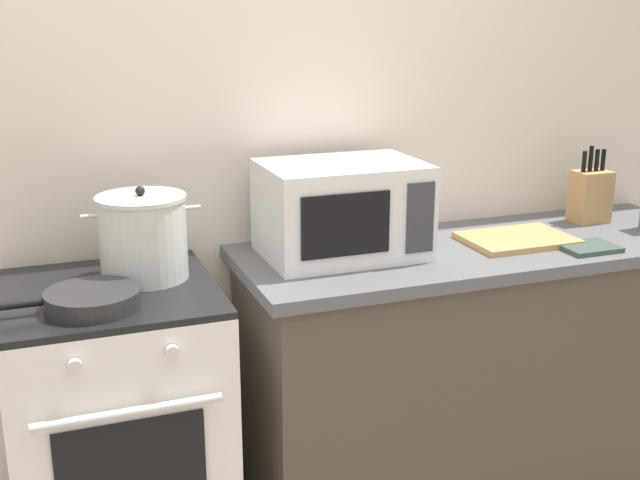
{
  "coord_description": "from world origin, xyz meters",
  "views": [
    {
      "loc": [
        -0.54,
        -1.62,
        1.69
      ],
      "look_at": [
        0.29,
        0.6,
        1.0
      ],
      "focal_mm": 45.11,
      "sensor_mm": 36.0,
      "label": 1
    }
  ],
  "objects_px": {
    "microwave": "(342,209)",
    "oven_mitt": "(588,248)",
    "stock_pot": "(143,237)",
    "stove": "(120,434)",
    "knife_block": "(590,195)",
    "cutting_board": "(517,239)",
    "frying_pan": "(90,299)"
  },
  "relations": [
    {
      "from": "microwave",
      "to": "cutting_board",
      "type": "distance_m",
      "value": 0.63
    },
    {
      "from": "stove",
      "to": "cutting_board",
      "type": "distance_m",
      "value": 1.43
    },
    {
      "from": "stove",
      "to": "stock_pot",
      "type": "height_order",
      "value": "stock_pot"
    },
    {
      "from": "frying_pan",
      "to": "knife_block",
      "type": "bearing_deg",
      "value": 8.68
    },
    {
      "from": "stock_pot",
      "to": "oven_mitt",
      "type": "distance_m",
      "value": 1.43
    },
    {
      "from": "stove",
      "to": "microwave",
      "type": "relative_size",
      "value": 1.84
    },
    {
      "from": "stove",
      "to": "stock_pot",
      "type": "distance_m",
      "value": 0.6
    },
    {
      "from": "knife_block",
      "to": "oven_mitt",
      "type": "height_order",
      "value": "knife_block"
    },
    {
      "from": "stove",
      "to": "cutting_board",
      "type": "relative_size",
      "value": 2.56
    },
    {
      "from": "stove",
      "to": "knife_block",
      "type": "relative_size",
      "value": 3.24
    },
    {
      "from": "stock_pot",
      "to": "knife_block",
      "type": "distance_m",
      "value": 1.64
    },
    {
      "from": "cutting_board",
      "to": "frying_pan",
      "type": "bearing_deg",
      "value": -174.45
    },
    {
      "from": "stove",
      "to": "frying_pan",
      "type": "relative_size",
      "value": 2.04
    },
    {
      "from": "stock_pot",
      "to": "frying_pan",
      "type": "xyz_separation_m",
      "value": [
        -0.17,
        -0.2,
        -0.1
      ]
    },
    {
      "from": "stove",
      "to": "oven_mitt",
      "type": "distance_m",
      "value": 1.6
    },
    {
      "from": "stock_pot",
      "to": "oven_mitt",
      "type": "xyz_separation_m",
      "value": [
        1.41,
        -0.22,
        -0.12
      ]
    },
    {
      "from": "knife_block",
      "to": "oven_mitt",
      "type": "relative_size",
      "value": 1.58
    },
    {
      "from": "cutting_board",
      "to": "oven_mitt",
      "type": "relative_size",
      "value": 2.0
    },
    {
      "from": "microwave",
      "to": "oven_mitt",
      "type": "height_order",
      "value": "microwave"
    },
    {
      "from": "stock_pot",
      "to": "cutting_board",
      "type": "bearing_deg",
      "value": -2.98
    },
    {
      "from": "microwave",
      "to": "knife_block",
      "type": "xyz_separation_m",
      "value": [
        1.01,
        0.06,
        -0.05
      ]
    },
    {
      "from": "stock_pot",
      "to": "microwave",
      "type": "relative_size",
      "value": 0.69
    },
    {
      "from": "microwave",
      "to": "oven_mitt",
      "type": "bearing_deg",
      "value": -16.99
    },
    {
      "from": "cutting_board",
      "to": "oven_mitt",
      "type": "distance_m",
      "value": 0.23
    },
    {
      "from": "cutting_board",
      "to": "oven_mitt",
      "type": "height_order",
      "value": "cutting_board"
    },
    {
      "from": "frying_pan",
      "to": "cutting_board",
      "type": "relative_size",
      "value": 1.26
    },
    {
      "from": "microwave",
      "to": "knife_block",
      "type": "bearing_deg",
      "value": 3.5
    },
    {
      "from": "stock_pot",
      "to": "stove",
      "type": "bearing_deg",
      "value": -150.33
    },
    {
      "from": "knife_block",
      "to": "stock_pot",
      "type": "bearing_deg",
      "value": -177.37
    },
    {
      "from": "oven_mitt",
      "to": "stock_pot",
      "type": "bearing_deg",
      "value": 170.94
    },
    {
      "from": "stock_pot",
      "to": "cutting_board",
      "type": "height_order",
      "value": "stock_pot"
    },
    {
      "from": "microwave",
      "to": "stove",
      "type": "bearing_deg",
      "value": -173.93
    }
  ]
}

